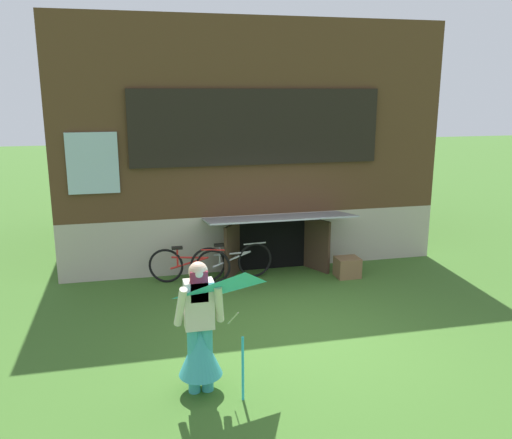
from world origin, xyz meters
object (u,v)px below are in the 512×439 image
at_px(person, 200,339).
at_px(kite, 245,308).
at_px(bicycle_silver, 231,262).
at_px(bicycle_red, 189,265).
at_px(wooden_crate, 347,267).

bearing_deg(person, kite, -57.97).
relative_size(bicycle_silver, bicycle_red, 1.07).
height_order(person, wooden_crate, person).
bearing_deg(kite, person, 127.56).
distance_m(bicycle_silver, wooden_crate, 2.23).
xyz_separation_m(bicycle_silver, wooden_crate, (2.20, -0.35, -0.16)).
bearing_deg(person, bicycle_silver, 68.39).
relative_size(person, wooden_crate, 3.63).
bearing_deg(bicycle_red, bicycle_silver, 15.70).
xyz_separation_m(bicycle_silver, bicycle_red, (-0.80, 0.00, -0.01)).
bearing_deg(kite, bicycle_silver, 81.42).
xyz_separation_m(person, bicycle_silver, (1.08, 3.73, -0.33)).
relative_size(person, bicycle_silver, 1.02).
bearing_deg(bicycle_red, kite, -72.16).
relative_size(bicycle_silver, wooden_crate, 3.56).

